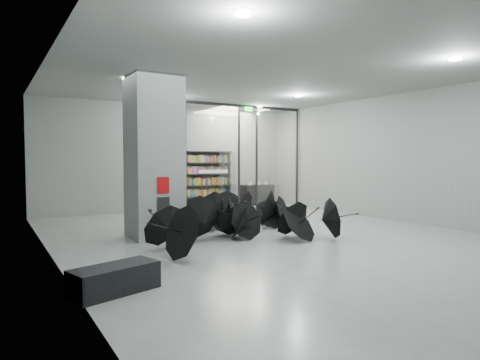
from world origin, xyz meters
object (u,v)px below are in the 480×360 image
bookshelf (206,180)px  column (154,157)px  shop_counter (257,195)px  bench (115,279)px  umbrella_cluster (236,222)px

bookshelf → column: bearing=-122.3°
bookshelf → shop_counter: size_ratio=1.59×
bench → umbrella_cluster: (3.95, 3.13, 0.11)m
bench → bookshelf: (5.84, 8.59, 0.93)m
column → shop_counter: (6.27, 4.75, -1.57)m
column → bookshelf: size_ratio=1.77×
column → bench: 4.69m
bookshelf → shop_counter: bearing=6.7°
shop_counter → umbrella_cluster: umbrella_cluster is taller
bench → umbrella_cluster: umbrella_cluster is taller
bench → shop_counter: size_ratio=0.89×
shop_counter → bookshelf: bearing=178.1°
column → shop_counter: size_ratio=2.81×
bookshelf → shop_counter: 2.54m
column → shop_counter: column is taller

